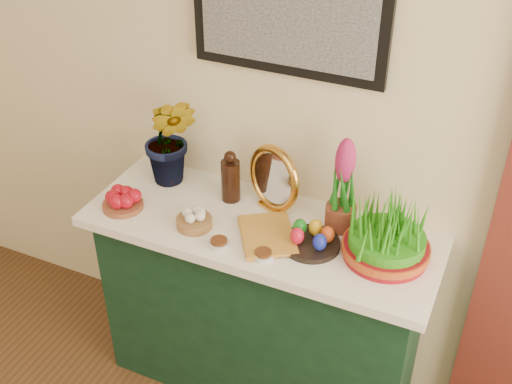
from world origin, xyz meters
TOP-DOWN VIEW (x-y plane):
  - sideboard at (-0.01, 2.00)m, footprint 1.30×0.45m
  - tablecloth at (-0.01, 2.00)m, footprint 1.40×0.55m
  - hyacinth_green at (-0.48, 2.13)m, footprint 0.30×0.27m
  - apple_bowl at (-0.56, 1.87)m, footprint 0.17×0.17m
  - garlic_basket at (-0.24, 1.88)m, footprint 0.17×0.17m
  - vinegar_cruet at (-0.20, 2.11)m, footprint 0.08×0.08m
  - mirror at (-0.02, 2.13)m, footprint 0.27×0.17m
  - book at (-0.04, 1.88)m, footprint 0.29×0.31m
  - spice_dish_left at (-0.10, 1.81)m, footprint 0.08×0.08m
  - spice_dish_right at (0.08, 1.82)m, footprint 0.08×0.08m
  - egg_plate at (0.21, 1.96)m, footprint 0.28×0.28m
  - hyacinth_pink at (0.27, 2.11)m, footprint 0.12×0.12m
  - wheatgrass_sabzeh at (0.48, 2.01)m, footprint 0.32×0.32m

SIDE VIEW (x-z plane):
  - sideboard at x=-0.01m, z-range 0.00..0.85m
  - tablecloth at x=-0.01m, z-range 0.85..0.89m
  - spice_dish_right at x=0.08m, z-range 0.89..0.92m
  - spice_dish_left at x=-0.10m, z-range 0.89..0.92m
  - book at x=-0.04m, z-range 0.89..0.93m
  - egg_plate at x=0.21m, z-range 0.88..0.97m
  - garlic_basket at x=-0.24m, z-range 0.88..0.96m
  - apple_bowl at x=-0.56m, z-range 0.88..0.97m
  - vinegar_cruet at x=-0.20m, z-range 0.88..1.10m
  - wheatgrass_sabzeh at x=0.48m, z-range 0.87..1.13m
  - mirror at x=-0.02m, z-range 0.88..1.16m
  - hyacinth_pink at x=0.27m, z-range 0.87..1.26m
  - hyacinth_green at x=-0.48m, z-range 0.89..1.43m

